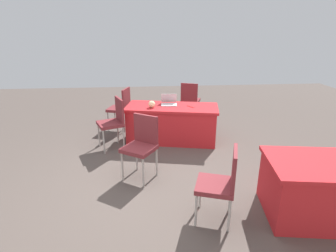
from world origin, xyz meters
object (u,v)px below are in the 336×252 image
Objects in this scene: table_foreground at (172,123)px; chair_aisle at (142,143)px; chair_tucked_right at (190,98)px; laptop_silver at (169,103)px; chair_back_row at (114,120)px; yarn_ball at (152,104)px; chair_tucked_left at (121,106)px; chair_near_front at (222,181)px; scissors_red at (191,107)px.

chair_aisle reaches higher than table_foreground.
chair_aisle is (1.21, 2.79, 0.03)m from chair_tucked_right.
chair_aisle is at bearing 74.65° from laptop_silver.
laptop_silver is (-1.10, -0.40, 0.20)m from chair_back_row.
chair_aisle is 1.38m from yarn_ball.
table_foreground is 14.41× the size of yarn_ball.
table_foreground is 2.04× the size of chair_tucked_left.
chair_near_front is 5.26× the size of scissors_red.
chair_near_front is at bearing -72.70° from chair_tucked_right.
chair_aisle is 1.66m from laptop_silver.
chair_back_row reaches higher than chair_tucked_left.
yarn_ball reaches higher than scissors_red.
chair_tucked_left reaches higher than table_foreground.
chair_aisle is at bearing -67.80° from scissors_red.
scissors_red is at bearing 158.46° from laptop_silver.
chair_back_row is 5.44× the size of scissors_red.
laptop_silver is at bearing -103.59° from chair_tucked_left.
chair_back_row reaches higher than chair_tucked_right.
chair_aisle is 1.00× the size of chair_back_row.
chair_near_front reaches higher than chair_tucked_right.
yarn_ball is at bearing -64.84° from chair_aisle.
chair_tucked_right is at bearing -113.02° from laptop_silver.
scissors_red is (-0.42, 0.20, -0.04)m from laptop_silver.
chair_near_front reaches higher than yarn_ball.
chair_tucked_left is 2.22m from chair_aisle.
laptop_silver is 0.47m from scissors_red.
chair_tucked_left is at bearing -44.26° from chair_aisle.
chair_aisle is (-0.47, 2.17, 0.02)m from chair_tucked_left.
chair_tucked_left reaches higher than laptop_silver.
yarn_ball is at bearing -123.27° from chair_tucked_left.
chair_near_front is 1.01× the size of chair_tucked_right.
chair_back_row is 7.21× the size of yarn_ball.
table_foreground is at bearing -92.35° from chair_tucked_right.
yarn_ball is (0.41, 0.07, 0.43)m from table_foreground.
chair_tucked_left reaches higher than chair_tucked_right.
chair_tucked_right is 0.96× the size of chair_back_row.
chair_back_row is at bearing 24.82° from laptop_silver.
chair_aisle is at bearing 58.03° from chair_near_front.
table_foreground is 2.00× the size of chair_back_row.
chair_tucked_right is 2.77× the size of laptop_silver.
chair_back_row is at bearing -114.21° from scissors_red.
chair_near_front is 1.47m from chair_aisle.
yarn_ball is (-0.67, 0.82, 0.25)m from chair_tucked_left.
chair_aisle is (0.61, 1.42, 0.20)m from table_foreground.
chair_back_row reaches higher than chair_near_front.
chair_tucked_left is 1.22m from laptop_silver.
chair_back_row is at bearing 13.45° from table_foreground.
yarn_ball is (-0.20, -1.35, 0.23)m from chair_aisle.
chair_aisle is (0.93, -1.14, 0.03)m from chair_near_front.
chair_tucked_left is 1.03m from chair_back_row.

